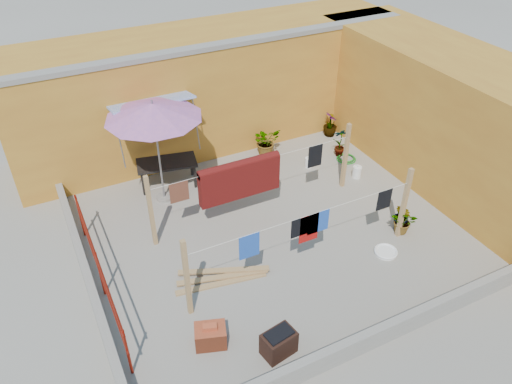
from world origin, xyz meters
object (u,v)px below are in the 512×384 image
brick_stack (211,336)px  plant_back_a (266,141)px  water_jug_b (357,172)px  white_basin (386,252)px  brazier (279,343)px  water_jug_a (309,162)px  green_hose (346,158)px  patio_umbrella (153,111)px  outdoor_table (167,164)px

brick_stack → plant_back_a: bearing=53.9°
water_jug_b → plant_back_a: bearing=126.9°
brick_stack → white_basin: bearing=6.4°
brazier → water_jug_a: 6.13m
water_jug_a → water_jug_b: water_jug_b is taller
white_basin → brick_stack: bearing=-173.6°
water_jug_a → green_hose: size_ratio=0.58×
brick_stack → green_hose: bearing=35.1°
white_basin → water_jug_b: water_jug_b is taller
patio_umbrella → outdoor_table: 1.88m
white_basin → outdoor_table: bearing=126.0°
patio_umbrella → outdoor_table: patio_umbrella is taller
white_basin → plant_back_a: (-0.40, 4.86, 0.36)m
brick_stack → white_basin: brick_stack is taller
outdoor_table → water_jug_b: 4.97m
water_jug_a → water_jug_b: bearing=-49.2°
plant_back_a → patio_umbrella: bearing=-166.9°
white_basin → water_jug_b: bearing=66.2°
brazier → water_jug_b: (4.52, 3.92, -0.09)m
patio_umbrella → water_jug_a: 4.61m
patio_umbrella → plant_back_a: (3.27, 0.76, -1.99)m
brazier → plant_back_a: (2.92, 6.05, 0.16)m
brick_stack → white_basin: (4.30, 0.48, -0.16)m
brazier → white_basin: size_ratio=1.24×
water_jug_a → water_jug_b: size_ratio=0.86×
outdoor_table → patio_umbrella: bearing=-119.6°
water_jug_b → plant_back_a: 2.68m
outdoor_table → water_jug_b: size_ratio=4.34×
water_jug_b → green_hose: (0.27, 0.85, -0.13)m
water_jug_a → plant_back_a: (-0.73, 1.12, 0.27)m
brick_stack → plant_back_a: size_ratio=0.79×
outdoor_table → brick_stack: 5.21m
green_hose → plant_back_a: plant_back_a is taller
water_jug_a → white_basin: bearing=-95.1°
patio_umbrella → brick_stack: patio_umbrella is taller
water_jug_b → water_jug_a: bearing=130.8°
water_jug_b → green_hose: bearing=72.4°
patio_umbrella → water_jug_b: bearing=-15.7°
brick_stack → white_basin: 4.33m
outdoor_table → brick_stack: outdoor_table is taller
brick_stack → green_hose: (5.77, 4.05, -0.17)m
brazier → water_jug_a: bearing=53.5°
green_hose → patio_umbrella: bearing=174.1°
outdoor_table → white_basin: (3.36, -4.63, -0.58)m
white_basin → water_jug_b: size_ratio=1.37×
white_basin → brazier: bearing=-160.3°
brick_stack → green_hose: size_ratio=1.19×
water_jug_b → green_hose: size_ratio=0.68×
brazier → green_hose: bearing=44.9°
water_jug_b → patio_umbrella: bearing=164.3°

